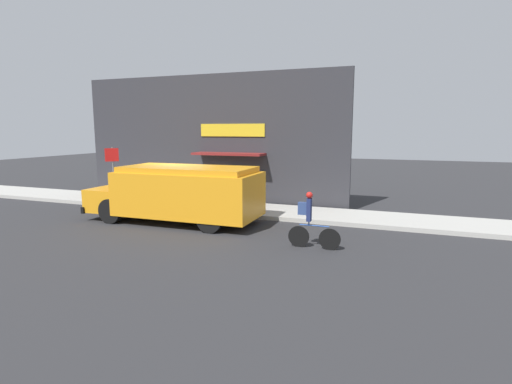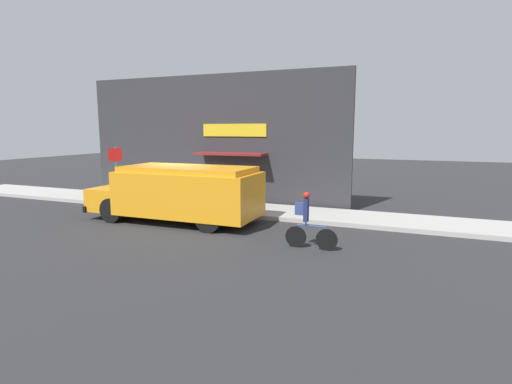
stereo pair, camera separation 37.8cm
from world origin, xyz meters
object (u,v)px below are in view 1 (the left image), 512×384
Objects in this scene: cyclist at (310,221)px; trash_bin at (242,196)px; stop_sign_post at (113,165)px; school_bus at (180,193)px.

trash_bin is (-3.96, 4.33, -0.16)m from cyclist.
stop_sign_post is at bearing -174.17° from trash_bin.
school_bus is 5.49m from cyclist.
stop_sign_post reaches higher than school_bus.
trash_bin is (1.30, 2.82, -0.49)m from school_bus.
cyclist is 0.67× the size of stop_sign_post.
school_bus is 3.97× the size of cyclist.
stop_sign_post is 6.31m from trash_bin.
cyclist is at bearing -16.78° from school_bus.
cyclist is at bearing -47.54° from trash_bin.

